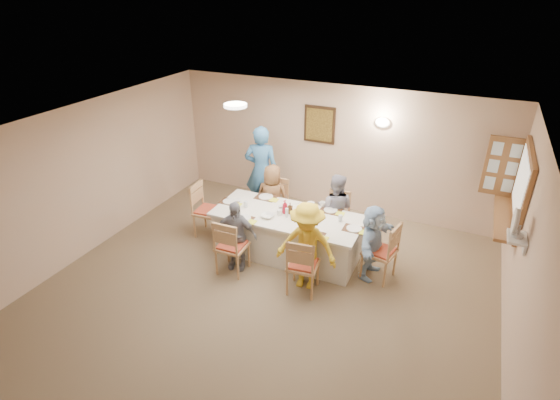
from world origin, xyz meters
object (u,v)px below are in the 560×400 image
at_px(chair_left_end, 208,210).
at_px(diner_back_left, 272,198).
at_px(chair_back_left, 275,204).
at_px(desk_fan, 517,226).
at_px(chair_right_end, 380,250).
at_px(condiment_ketchup, 285,207).
at_px(caregiver, 261,171).
at_px(diner_right_end, 372,242).
at_px(diner_front_right, 307,247).
at_px(dining_table, 287,234).
at_px(diner_front_left, 236,235).
at_px(chair_front_left, 232,245).
at_px(serving_hatch, 522,188).
at_px(chair_back_right, 337,217).
at_px(diner_back_right, 335,210).
at_px(chair_front_right, 303,264).

xyz_separation_m(chair_left_end, diner_back_left, (0.95, 0.68, 0.13)).
distance_m(chair_back_left, diner_back_left, 0.21).
xyz_separation_m(desk_fan, chair_right_end, (-1.65, 0.44, -1.06)).
height_order(chair_right_end, condiment_ketchup, condiment_ketchup).
distance_m(chair_right_end, caregiver, 2.87).
relative_size(diner_back_left, diner_right_end, 1.04).
bearing_deg(diner_front_right, chair_left_end, 156.57).
distance_m(diner_back_left, diner_front_right, 1.82).
bearing_deg(chair_right_end, caregiver, -102.24).
relative_size(dining_table, chair_right_end, 2.52).
height_order(diner_back_left, diner_front_left, diner_back_left).
xyz_separation_m(desk_fan, chair_back_left, (-3.80, 1.24, -1.09)).
relative_size(chair_back_left, chair_front_left, 0.94).
distance_m(serving_hatch, chair_back_right, 2.91).
distance_m(dining_table, chair_front_left, 1.01).
distance_m(chair_right_end, diner_front_right, 1.19).
height_order(diner_back_right, diner_right_end, diner_back_right).
distance_m(serving_hatch, diner_back_left, 4.01).
xyz_separation_m(chair_right_end, diner_front_left, (-2.15, -0.68, 0.10)).
bearing_deg(diner_back_right, caregiver, -21.72).
distance_m(chair_back_left, condiment_ketchup, 1.03).
xyz_separation_m(chair_front_right, chair_left_end, (-2.15, 0.80, 0.02)).
xyz_separation_m(chair_front_right, diner_back_left, (-1.20, 1.48, 0.16)).
bearing_deg(chair_front_left, serving_hatch, -157.96).
bearing_deg(desk_fan, serving_hatch, 85.34).
distance_m(diner_front_right, caregiver, 2.47).
xyz_separation_m(chair_front_right, diner_back_right, (0.00, 1.48, 0.18)).
xyz_separation_m(chair_back_right, chair_right_end, (0.95, -0.80, 0.04)).
relative_size(diner_back_right, caregiver, 0.73).
bearing_deg(diner_back_left, condiment_ketchup, 122.01).
distance_m(serving_hatch, dining_table, 3.61).
bearing_deg(diner_back_left, diner_back_right, 172.43).
bearing_deg(chair_front_right, diner_back_left, -57.65).
bearing_deg(diner_front_left, diner_front_right, -11.19).
bearing_deg(serving_hatch, chair_left_end, -169.38).
relative_size(chair_back_right, diner_back_right, 0.68).
bearing_deg(diner_back_left, chair_back_left, -97.57).
height_order(serving_hatch, chair_back_left, serving_hatch).
bearing_deg(diner_front_right, desk_fan, -0.57).
xyz_separation_m(chair_front_left, diner_right_end, (2.02, 0.80, 0.13)).
xyz_separation_m(desk_fan, diner_back_left, (-3.80, 1.12, -0.92)).
distance_m(desk_fan, condiment_ketchup, 3.36).
distance_m(chair_right_end, condiment_ketchup, 1.66).
distance_m(desk_fan, caregiver, 4.59).
distance_m(caregiver, condiment_ketchup, 1.50).
bearing_deg(chair_back_right, diner_back_left, -178.31).
bearing_deg(diner_front_left, caregiver, 92.63).
height_order(dining_table, diner_front_left, diner_front_left).
relative_size(chair_back_left, diner_back_right, 0.70).
relative_size(diner_front_left, diner_front_right, 0.84).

